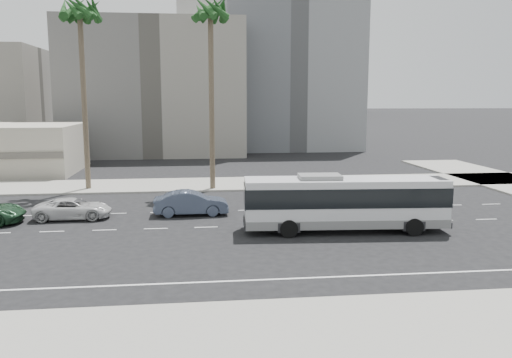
{
  "coord_description": "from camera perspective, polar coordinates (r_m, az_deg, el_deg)",
  "views": [
    {
      "loc": [
        -6.51,
        -30.65,
        7.74
      ],
      "look_at": [
        -2.5,
        4.0,
        2.28
      ],
      "focal_mm": 36.38,
      "sensor_mm": 36.0,
      "label": 1
    }
  ],
  "objects": [
    {
      "name": "ground",
      "position": [
        32.27,
        5.25,
        -5.02
      ],
      "size": [
        700.0,
        700.0,
        0.0
      ],
      "primitive_type": "plane",
      "color": "black",
      "rests_on": "ground"
    },
    {
      "name": "city_bus",
      "position": [
        30.7,
        9.76,
        -2.45
      ],
      "size": [
        11.87,
        3.37,
        3.37
      ],
      "rotation": [
        0.0,
        0.0,
        -0.06
      ],
      "color": "silver",
      "rests_on": "ground"
    },
    {
      "name": "midrise_gray_center",
      "position": [
        84.07,
        3.43,
        12.47
      ],
      "size": [
        20.0,
        20.0,
        26.0
      ],
      "primitive_type": "cube",
      "color": "slate",
      "rests_on": "ground"
    },
    {
      "name": "civic_tower",
      "position": [
        282.4,
        -5.85,
        15.17
      ],
      "size": [
        42.0,
        42.0,
        129.0
      ],
      "color": "beige",
      "rests_on": "ground"
    },
    {
      "name": "midrise_beige_west",
      "position": [
        75.85,
        -10.91,
        9.69
      ],
      "size": [
        24.0,
        18.0,
        18.0
      ],
      "primitive_type": "cube",
      "color": "slate",
      "rests_on": "ground"
    },
    {
      "name": "highrise_right",
      "position": [
        267.08,
        4.71,
        14.72
      ],
      "size": [
        26.0,
        26.0,
        70.0
      ],
      "primitive_type": "cube",
      "color": "#575C69",
      "rests_on": "ground"
    },
    {
      "name": "sidewalk_south",
      "position": [
        18.18,
        15.72,
        -16.39
      ],
      "size": [
        120.0,
        7.0,
        0.15
      ],
      "primitive_type": "cube",
      "color": "gray",
      "rests_on": "ground"
    },
    {
      "name": "car_a",
      "position": [
        34.88,
        -7.15,
        -2.63
      ],
      "size": [
        1.8,
        4.95,
        1.62
      ],
      "primitive_type": "imported",
      "rotation": [
        0.0,
        0.0,
        1.59
      ],
      "color": "#3D475B",
      "rests_on": "ground"
    },
    {
      "name": "highrise_far",
      "position": [
        301.37,
        8.34,
        13.04
      ],
      "size": [
        22.0,
        22.0,
        60.0
      ],
      "primitive_type": "cube",
      "color": "#575C69",
      "rests_on": "ground"
    },
    {
      "name": "sidewalk_north",
      "position": [
        47.23,
        1.41,
        -0.45
      ],
      "size": [
        120.0,
        7.0,
        0.15
      ],
      "primitive_type": "cube",
      "color": "gray",
      "rests_on": "ground"
    },
    {
      "name": "palm_near",
      "position": [
        44.15,
        -5.03,
        17.39
      ],
      "size": [
        4.68,
        4.68,
        15.77
      ],
      "rotation": [
        0.0,
        0.0,
        -0.41
      ],
      "color": "brown",
      "rests_on": "ground"
    },
    {
      "name": "palm_mid",
      "position": [
        46.2,
        -18.8,
        16.61
      ],
      "size": [
        5.15,
        5.15,
        15.91
      ],
      "rotation": [
        0.0,
        0.0,
        -0.06
      ],
      "color": "brown",
      "rests_on": "ground"
    },
    {
      "name": "car_b",
      "position": [
        35.56,
        -19.48,
        -3.09
      ],
      "size": [
        2.32,
        4.88,
        1.34
      ],
      "primitive_type": "imported",
      "rotation": [
        0.0,
        0.0,
        1.59
      ],
      "color": "silver",
      "rests_on": "ground"
    }
  ]
}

